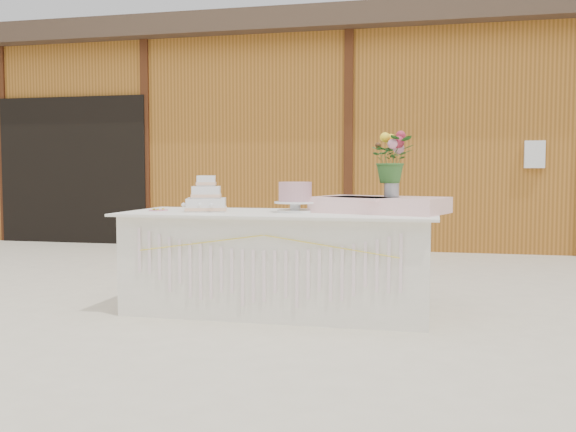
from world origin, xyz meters
name	(u,v)px	position (x,y,z in m)	size (l,w,h in m)	color
ground	(279,311)	(0.00, 0.00, 0.00)	(80.00, 80.00, 0.00)	beige
barn	(364,136)	(-0.01, 5.99, 1.68)	(12.60, 4.60, 3.30)	#A06221
cake_table	(279,262)	(0.00, 0.00, 0.39)	(2.40, 1.00, 0.77)	white
wedding_cake	(206,199)	(-0.59, -0.01, 0.87)	(0.39, 0.39, 0.28)	white
pink_cake_stand	(295,195)	(0.12, 0.02, 0.90)	(0.32, 0.32, 0.23)	white
satin_runner	(380,205)	(0.76, 0.11, 0.83)	(0.95, 0.55, 0.12)	#F6C7C6
flower_vase	(392,187)	(0.85, 0.09, 0.97)	(0.11, 0.11, 0.15)	#A9A8AD
bouquet	(392,153)	(0.85, 0.09, 1.22)	(0.32, 0.28, 0.35)	#2D5C25
loose_flowers	(162,209)	(-1.00, 0.07, 0.78)	(0.16, 0.38, 0.02)	#D17F93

